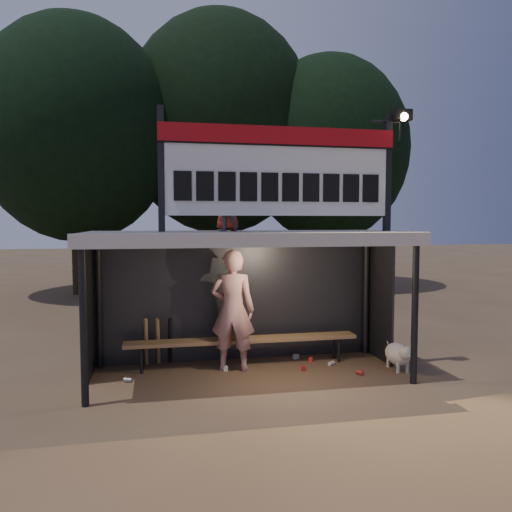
% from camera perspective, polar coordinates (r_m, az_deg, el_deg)
% --- Properties ---
extents(ground, '(80.00, 80.00, 0.00)m').
position_cam_1_polar(ground, '(8.27, -0.84, -13.46)').
color(ground, brown).
rests_on(ground, ground).
extents(player, '(0.84, 0.67, 2.02)m').
position_cam_1_polar(player, '(8.33, -2.69, -6.18)').
color(player, silver).
rests_on(player, ground).
extents(child_a, '(0.49, 0.41, 0.90)m').
position_cam_1_polar(child_a, '(8.06, -3.57, 6.03)').
color(child_a, gray).
rests_on(child_a, dugout_shelter).
extents(child_b, '(0.48, 0.32, 0.94)m').
position_cam_1_polar(child_b, '(8.12, -3.29, 6.18)').
color(child_b, '#B52D1B').
rests_on(child_b, dugout_shelter).
extents(dugout_shelter, '(5.10, 2.08, 2.32)m').
position_cam_1_polar(dugout_shelter, '(8.16, -1.16, -0.47)').
color(dugout_shelter, '#424245').
rests_on(dugout_shelter, ground).
extents(scoreboard_assembly, '(4.10, 0.27, 1.99)m').
position_cam_1_polar(scoreboard_assembly, '(8.05, 3.12, 10.00)').
color(scoreboard_assembly, black).
rests_on(scoreboard_assembly, dugout_shelter).
extents(bench, '(4.00, 0.35, 0.48)m').
position_cam_1_polar(bench, '(8.68, -1.51, -9.65)').
color(bench, '#997348').
rests_on(bench, ground).
extents(tree_left, '(6.46, 6.46, 9.27)m').
position_cam_1_polar(tree_left, '(18.20, -19.82, 13.36)').
color(tree_left, '#2F2215').
rests_on(tree_left, ground).
extents(tree_mid, '(7.22, 7.22, 10.36)m').
position_cam_1_polar(tree_mid, '(19.76, -4.19, 14.73)').
color(tree_mid, black).
rests_on(tree_mid, ground).
extents(tree_right, '(6.08, 6.08, 8.72)m').
position_cam_1_polar(tree_right, '(19.55, 8.18, 11.92)').
color(tree_right, black).
rests_on(tree_right, ground).
extents(dog, '(0.36, 0.81, 0.49)m').
position_cam_1_polar(dog, '(8.76, 15.99, -10.72)').
color(dog, silver).
rests_on(dog, ground).
extents(bats, '(0.47, 0.32, 0.84)m').
position_cam_1_polar(bats, '(8.82, -11.12, -9.52)').
color(bats, olive).
rests_on(bats, ground).
extents(litter, '(3.79, 1.24, 0.08)m').
position_cam_1_polar(litter, '(8.61, 2.91, -12.49)').
color(litter, '#A81F1C').
rests_on(litter, ground).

